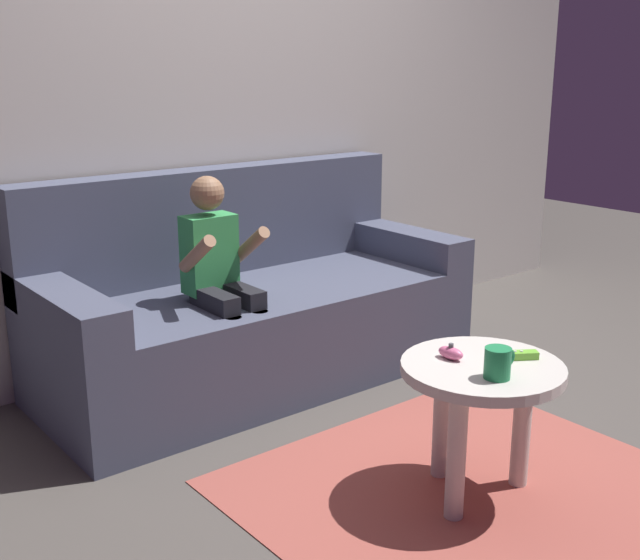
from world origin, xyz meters
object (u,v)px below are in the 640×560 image
(person_seated_on_couch, at_px, (221,277))
(game_remote_lime_near_edge, at_px, (516,355))
(couch, at_px, (251,310))
(coffee_table, at_px, (479,391))
(coffee_mug, at_px, (498,363))
(nunchuk_pink, at_px, (451,353))

(person_seated_on_couch, xyz_separation_m, game_remote_lime_near_edge, (0.37, -1.17, -0.07))
(couch, xyz_separation_m, game_remote_lime_near_edge, (0.11, -1.35, 0.16))
(coffee_table, height_order, coffee_mug, coffee_mug)
(couch, height_order, nunchuk_pink, couch)
(coffee_table, distance_m, nunchuk_pink, 0.15)
(nunchuk_pink, bearing_deg, coffee_table, -61.08)
(nunchuk_pink, relative_size, coffee_mug, 0.80)
(coffee_mug, bearing_deg, game_remote_lime_near_edge, 20.61)
(couch, bearing_deg, game_remote_lime_near_edge, -85.41)
(person_seated_on_couch, bearing_deg, couch, 35.05)
(nunchuk_pink, distance_m, coffee_mug, 0.20)
(couch, bearing_deg, coffee_table, -90.28)
(nunchuk_pink, xyz_separation_m, coffee_mug, (-0.01, -0.19, 0.03))
(couch, distance_m, game_remote_lime_near_edge, 1.36)
(coffee_mug, bearing_deg, nunchuk_pink, 87.89)
(coffee_table, height_order, nunchuk_pink, nunchuk_pink)
(coffee_table, relative_size, nunchuk_pink, 5.43)
(couch, distance_m, coffee_mug, 1.43)
(game_remote_lime_near_edge, relative_size, nunchuk_pink, 1.45)
(nunchuk_pink, bearing_deg, coffee_mug, -92.11)
(person_seated_on_couch, height_order, nunchuk_pink, person_seated_on_couch)
(person_seated_on_couch, height_order, coffee_table, person_seated_on_couch)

